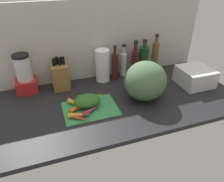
# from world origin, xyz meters

# --- Properties ---
(ground_plane) EXTENTS (1.70, 0.80, 0.03)m
(ground_plane) POSITION_xyz_m (0.00, 0.00, -0.01)
(ground_plane) COLOR black
(wall_back) EXTENTS (1.70, 0.03, 0.60)m
(wall_back) POSITION_xyz_m (0.00, 0.39, 0.30)
(wall_back) COLOR #BCB7AD
(wall_back) RESTS_ON ground_plane
(cutting_board) EXTENTS (0.35, 0.26, 0.01)m
(cutting_board) POSITION_xyz_m (-0.20, -0.06, 0.00)
(cutting_board) COLOR #338C4C
(cutting_board) RESTS_ON ground_plane
(carrot_0) EXTENTS (0.13, 0.15, 0.03)m
(carrot_0) POSITION_xyz_m (-0.27, -0.01, 0.02)
(carrot_0) COLOR orange
(carrot_0) RESTS_ON cutting_board
(carrot_1) EXTENTS (0.13, 0.15, 0.02)m
(carrot_1) POSITION_xyz_m (-0.23, -0.03, 0.02)
(carrot_1) COLOR #B2264C
(carrot_1) RESTS_ON cutting_board
(carrot_2) EXTENTS (0.12, 0.11, 0.03)m
(carrot_2) POSITION_xyz_m (-0.28, -0.04, 0.02)
(carrot_2) COLOR orange
(carrot_2) RESTS_ON cutting_board
(carrot_3) EXTENTS (0.12, 0.05, 0.02)m
(carrot_3) POSITION_xyz_m (-0.19, -0.01, 0.02)
(carrot_3) COLOR red
(carrot_3) RESTS_ON cutting_board
(carrot_4) EXTENTS (0.13, 0.09, 0.03)m
(carrot_4) POSITION_xyz_m (-0.21, -0.10, 0.02)
(carrot_4) COLOR #B2264C
(carrot_4) RESTS_ON cutting_board
(carrot_5) EXTENTS (0.10, 0.09, 0.03)m
(carrot_5) POSITION_xyz_m (-0.19, 0.00, 0.02)
(carrot_5) COLOR orange
(carrot_5) RESTS_ON cutting_board
(carrot_6) EXTENTS (0.10, 0.08, 0.02)m
(carrot_6) POSITION_xyz_m (-0.28, -0.16, 0.02)
(carrot_6) COLOR red
(carrot_6) RESTS_ON cutting_board
(carrot_7) EXTENTS (0.18, 0.05, 0.04)m
(carrot_7) POSITION_xyz_m (-0.17, 0.05, 0.03)
(carrot_7) COLOR orange
(carrot_7) RESTS_ON cutting_board
(carrot_8) EXTENTS (0.14, 0.06, 0.03)m
(carrot_8) POSITION_xyz_m (-0.28, -0.13, 0.02)
(carrot_8) COLOR orange
(carrot_8) RESTS_ON cutting_board
(carrot_9) EXTENTS (0.12, 0.03, 0.02)m
(carrot_9) POSITION_xyz_m (-0.26, -0.05, 0.02)
(carrot_9) COLOR red
(carrot_9) RESTS_ON cutting_board
(carrot_greens_pile) EXTENTS (0.17, 0.13, 0.07)m
(carrot_greens_pile) POSITION_xyz_m (-0.21, -0.02, 0.04)
(carrot_greens_pile) COLOR #2D6023
(carrot_greens_pile) RESTS_ON cutting_board
(winter_squash) EXTENTS (0.29, 0.27, 0.27)m
(winter_squash) POSITION_xyz_m (0.19, -0.05, 0.13)
(winter_squash) COLOR #4C6B47
(winter_squash) RESTS_ON ground_plane
(knife_block) EXTENTS (0.12, 0.14, 0.24)m
(knife_block) POSITION_xyz_m (-0.34, 0.28, 0.10)
(knife_block) COLOR olive
(knife_block) RESTS_ON ground_plane
(blender_appliance) EXTENTS (0.15, 0.15, 0.28)m
(blender_appliance) POSITION_xyz_m (-0.58, 0.31, 0.12)
(blender_appliance) COLOR red
(blender_appliance) RESTS_ON ground_plane
(paper_towel_roll) EXTENTS (0.11, 0.11, 0.25)m
(paper_towel_roll) POSITION_xyz_m (-0.01, 0.30, 0.13)
(paper_towel_roll) COLOR white
(paper_towel_roll) RESTS_ON ground_plane
(bottle_0) EXTENTS (0.05, 0.05, 0.28)m
(bottle_0) POSITION_xyz_m (0.09, 0.28, 0.11)
(bottle_0) COLOR #471919
(bottle_0) RESTS_ON ground_plane
(bottle_1) EXTENTS (0.06, 0.06, 0.27)m
(bottle_1) POSITION_xyz_m (0.18, 0.32, 0.11)
(bottle_1) COLOR silver
(bottle_1) RESTS_ON ground_plane
(bottle_2) EXTENTS (0.06, 0.06, 0.30)m
(bottle_2) POSITION_xyz_m (0.26, 0.29, 0.12)
(bottle_2) COLOR #471919
(bottle_2) RESTS_ON ground_plane
(bottle_3) EXTENTS (0.08, 0.08, 0.30)m
(bottle_3) POSITION_xyz_m (0.34, 0.29, 0.12)
(bottle_3) COLOR #19421E
(bottle_3) RESTS_ON ground_plane
(bottle_4) EXTENTS (0.06, 0.06, 0.33)m
(bottle_4) POSITION_xyz_m (0.44, 0.28, 0.14)
(bottle_4) COLOR brown
(bottle_4) RESTS_ON ground_plane
(dish_rack) EXTENTS (0.24, 0.23, 0.13)m
(dish_rack) POSITION_xyz_m (0.64, -0.00, 0.07)
(dish_rack) COLOR silver
(dish_rack) RESTS_ON ground_plane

